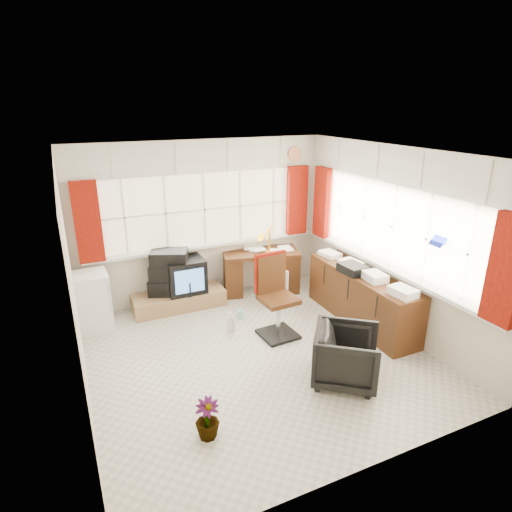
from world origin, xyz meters
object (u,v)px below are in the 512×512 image
at_px(crt_tv, 185,275).
at_px(mini_fridge, 92,301).
at_px(tv_bench, 179,300).
at_px(desk_lamp, 269,234).
at_px(radiator, 278,294).
at_px(desk, 261,269).
at_px(task_chair, 274,292).
at_px(office_chair, 346,356).
at_px(credenza, 362,296).

height_order(crt_tv, mini_fridge, mini_fridge).
relative_size(tv_bench, mini_fridge, 1.71).
distance_m(desk_lamp, radiator, 0.97).
relative_size(desk, crt_tv, 2.32).
height_order(desk_lamp, task_chair, desk_lamp).
relative_size(desk, radiator, 2.37).
height_order(task_chair, office_chair, task_chair).
distance_m(task_chair, tv_bench, 1.69).
bearing_deg(mini_fridge, tv_bench, 5.32).
relative_size(task_chair, mini_fridge, 1.38).
height_order(task_chair, mini_fridge, task_chair).
height_order(desk, office_chair, desk).
xyz_separation_m(desk, credenza, (0.86, -1.57, -0.00)).
distance_m(office_chair, radiator, 1.98).
distance_m(radiator, crt_tv, 1.46).
bearing_deg(credenza, crt_tv, 144.22).
xyz_separation_m(radiator, credenza, (0.89, -0.89, 0.16)).
relative_size(office_chair, tv_bench, 0.51).
bearing_deg(radiator, desk_lamp, 78.18).
bearing_deg(mini_fridge, office_chair, -45.03).
bearing_deg(desk, office_chair, -93.88).
height_order(desk_lamp, tv_bench, desk_lamp).
relative_size(credenza, crt_tv, 3.46).
bearing_deg(tv_bench, crt_tv, 15.90).
height_order(desk, radiator, desk).
distance_m(desk_lamp, tv_bench, 1.76).
relative_size(task_chair, tv_bench, 0.81).
xyz_separation_m(desk_lamp, crt_tv, (-1.38, 0.13, -0.52)).
xyz_separation_m(radiator, tv_bench, (-1.39, 0.63, -0.11)).
bearing_deg(task_chair, desk, 72.26).
bearing_deg(credenza, desk, 118.86).
distance_m(desk, radiator, 0.70).
height_order(desk, tv_bench, desk).
bearing_deg(mini_fridge, desk, 3.48).
relative_size(task_chair, credenza, 0.57).
bearing_deg(radiator, mini_fridge, 168.99).
height_order(credenza, mini_fridge, credenza).
bearing_deg(credenza, task_chair, 169.24).
bearing_deg(office_chair, credenza, -6.27).
bearing_deg(desk_lamp, office_chair, -96.07).
height_order(task_chair, crt_tv, task_chair).
xyz_separation_m(office_chair, credenza, (1.04, 1.08, 0.07)).
distance_m(office_chair, mini_fridge, 3.52).
bearing_deg(task_chair, crt_tv, 123.62).
bearing_deg(office_chair, mini_fridge, 82.58).
distance_m(task_chair, mini_fridge, 2.53).
bearing_deg(desk, tv_bench, -178.14).
bearing_deg(credenza, mini_fridge, 158.31).
xyz_separation_m(desk_lamp, task_chair, (-0.51, -1.18, -0.43)).
relative_size(tv_bench, crt_tv, 2.42).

